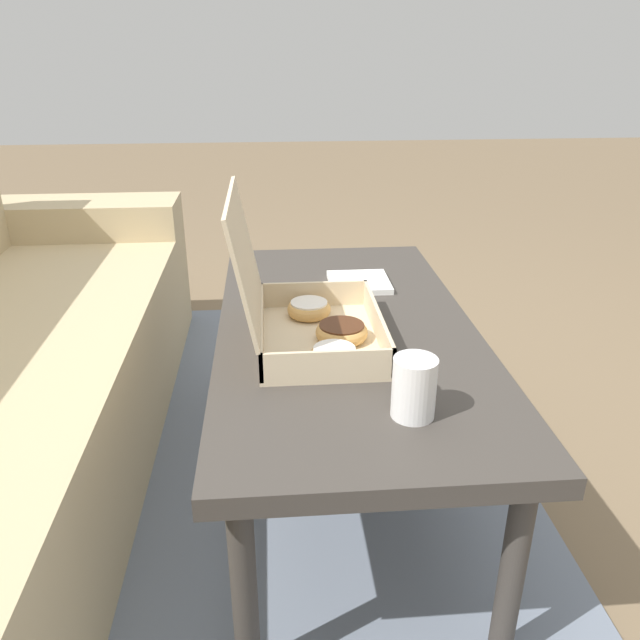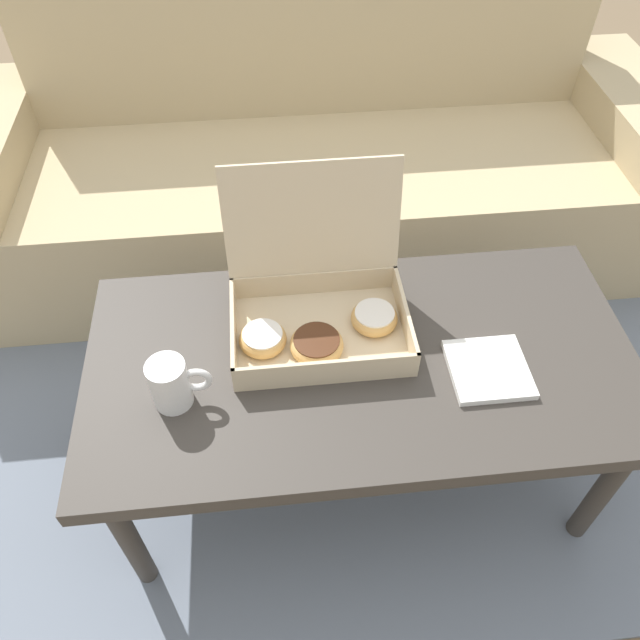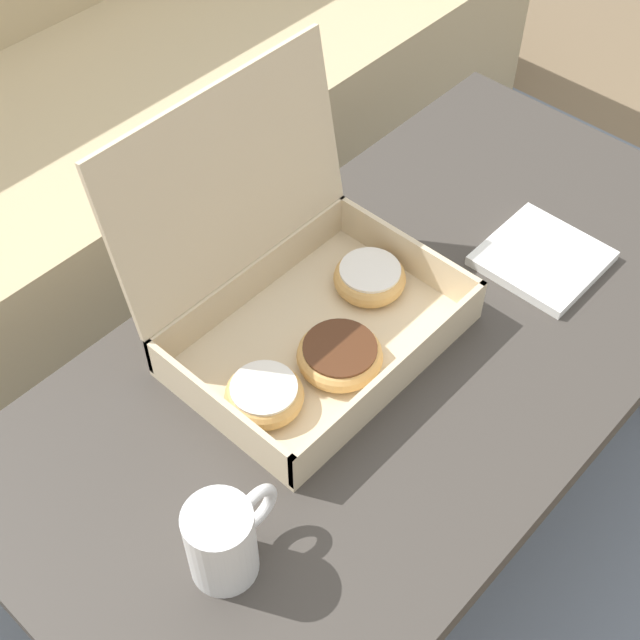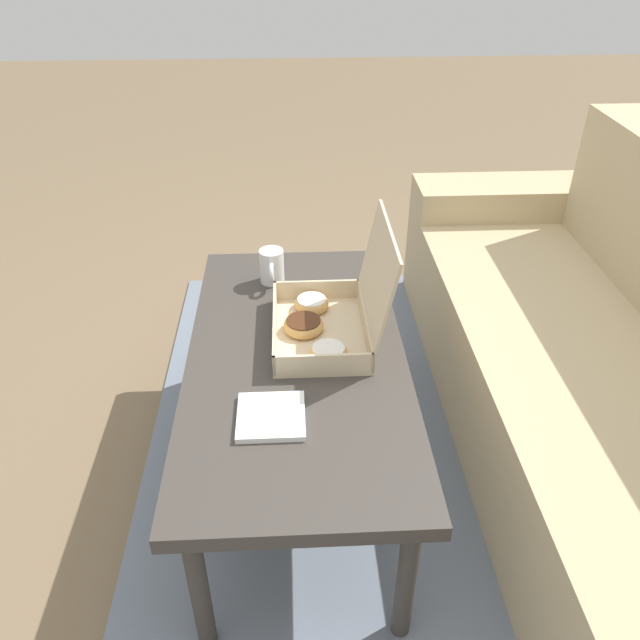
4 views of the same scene
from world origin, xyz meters
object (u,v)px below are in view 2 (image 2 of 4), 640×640
couch (317,166)px  coffee_mug (172,384)px  pastry_box (318,308)px  coffee_table (361,370)px

couch → coffee_mug: 1.08m
couch → pastry_box: 0.87m
couch → coffee_mug: size_ratio=18.58×
couch → pastry_box: couch is taller
coffee_table → coffee_mug: bearing=-169.8°
couch → coffee_table: couch is taller
couch → coffee_table: (0.00, -0.92, 0.12)m
pastry_box → coffee_mug: (-0.29, -0.16, -0.00)m
coffee_mug → coffee_table: bearing=10.2°
coffee_table → couch: bearing=90.0°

